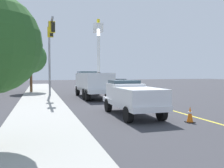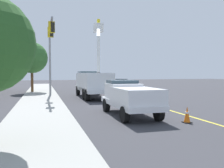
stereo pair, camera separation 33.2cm
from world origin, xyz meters
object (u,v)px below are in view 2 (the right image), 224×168
at_px(utility_bucket_truck, 93,81).
at_px(traffic_cone_leading, 187,115).
at_px(service_pickup_truck, 130,97).
at_px(passing_minivan, 118,84).
at_px(traffic_signal_mast, 51,44).
at_px(traffic_cone_trailing, 101,90).
at_px(traffic_cone_mid_front, 141,102).
at_px(traffic_cone_mid_rear, 118,95).

xyz_separation_m(utility_bucket_truck, traffic_cone_leading, (-13.66, -1.92, -1.23)).
xyz_separation_m(service_pickup_truck, passing_minivan, (19.42, -5.59, -0.15)).
xyz_separation_m(service_pickup_truck, traffic_signal_mast, (12.18, 3.95, 4.31)).
relative_size(traffic_cone_leading, traffic_cone_trailing, 0.96).
bearing_deg(service_pickup_truck, traffic_cone_mid_front, -32.83).
bearing_deg(traffic_cone_mid_rear, traffic_cone_trailing, 2.74).
bearing_deg(traffic_signal_mast, traffic_cone_trailing, -65.80).
distance_m(utility_bucket_truck, traffic_cone_mid_front, 8.03).
distance_m(traffic_cone_leading, traffic_cone_mid_rear, 11.66).
bearing_deg(service_pickup_truck, traffic_cone_mid_rear, -13.89).
relative_size(utility_bucket_truck, passing_minivan, 1.71).
bearing_deg(traffic_cone_trailing, traffic_signal_mast, 114.20).
height_order(utility_bucket_truck, traffic_cone_mid_front, utility_bucket_truck).
bearing_deg(traffic_cone_mid_rear, passing_minivan, -17.90).
bearing_deg(traffic_cone_trailing, utility_bucket_truck, 155.03).
distance_m(service_pickup_truck, traffic_cone_trailing, 14.97).
distance_m(traffic_cone_leading, traffic_cone_trailing, 17.52).
relative_size(passing_minivan, traffic_cone_mid_rear, 6.05).
height_order(service_pickup_truck, traffic_signal_mast, traffic_signal_mast).
distance_m(utility_bucket_truck, service_pickup_truck, 10.98).
relative_size(utility_bucket_truck, traffic_cone_mid_front, 11.31).
bearing_deg(passing_minivan, traffic_cone_mid_front, 167.86).
distance_m(service_pickup_truck, traffic_signal_mast, 13.51).
relative_size(traffic_cone_mid_rear, traffic_cone_trailing, 0.91).
bearing_deg(traffic_cone_trailing, traffic_cone_mid_rear, -177.26).
distance_m(utility_bucket_truck, passing_minivan, 10.08).
distance_m(utility_bucket_truck, traffic_cone_leading, 13.85).
height_order(service_pickup_truck, traffic_cone_leading, service_pickup_truck).
xyz_separation_m(traffic_cone_mid_rear, traffic_signal_mast, (3.20, 6.17, 5.04)).
relative_size(passing_minivan, traffic_cone_trailing, 5.53).
relative_size(traffic_cone_mid_front, traffic_cone_trailing, 0.83).
height_order(utility_bucket_truck, traffic_cone_leading, utility_bucket_truck).
relative_size(utility_bucket_truck, traffic_signal_mast, 1.02).
xyz_separation_m(service_pickup_truck, traffic_cone_leading, (-2.69, -2.06, -0.71)).
height_order(utility_bucket_truck, passing_minivan, utility_bucket_truck).
bearing_deg(traffic_signal_mast, traffic_cone_leading, -157.96).
height_order(utility_bucket_truck, traffic_cone_trailing, utility_bucket_truck).
distance_m(traffic_cone_mid_rear, traffic_cone_trailing, 5.86).
height_order(passing_minivan, traffic_cone_trailing, passing_minivan).
xyz_separation_m(traffic_cone_leading, traffic_cone_mid_front, (5.98, -0.06, -0.05)).
distance_m(traffic_cone_mid_front, traffic_signal_mast, 11.90).
distance_m(passing_minivan, traffic_cone_mid_front, 16.51).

